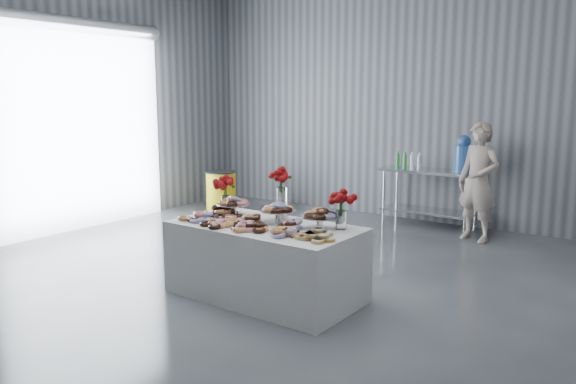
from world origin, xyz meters
name	(u,v)px	position (x,y,z in m)	size (l,w,h in m)	color
ground	(238,296)	(0.00, 0.00, 0.00)	(9.00, 9.00, 0.00)	#3C3E44
room_walls	(218,32)	(-0.27, 0.07, 2.64)	(8.04, 9.04, 4.02)	gray
display_table	(265,261)	(0.23, 0.16, 0.38)	(1.90, 1.00, 0.75)	white
prep_table	(429,188)	(0.41, 4.10, 0.62)	(1.50, 0.60, 0.90)	silver
donut_mounds	(262,221)	(0.23, 0.11, 0.80)	(1.80, 0.80, 0.09)	#D9934F
cake_stand_left	(234,203)	(-0.32, 0.32, 0.89)	(0.36, 0.36, 0.17)	silver
cake_stand_mid	(278,209)	(0.28, 0.31, 0.89)	(0.36, 0.36, 0.17)	silver
cake_stand_right	(320,215)	(0.78, 0.30, 0.89)	(0.36, 0.36, 0.17)	silver
danish_pile	(320,233)	(0.97, 0.00, 0.81)	(0.48, 0.48, 0.11)	silver
bouquet_left	(226,185)	(-0.52, 0.42, 1.05)	(0.26, 0.26, 0.42)	white
bouquet_right	(341,199)	(0.93, 0.45, 1.05)	(0.26, 0.26, 0.42)	white
bouquet_center	(282,183)	(0.18, 0.51, 1.13)	(0.26, 0.26, 0.57)	silver
water_jug	(463,155)	(0.91, 4.10, 1.15)	(0.28, 0.28, 0.55)	#3B74CA
drink_bottles	(408,160)	(0.09, 4.00, 1.04)	(0.54, 0.08, 0.27)	#268C33
person	(478,182)	(1.28, 3.68, 0.84)	(0.61, 0.40, 1.67)	#CC8C93
trash_barrel	(221,191)	(-3.02, 3.11, 0.36)	(0.56, 0.56, 0.72)	yellow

